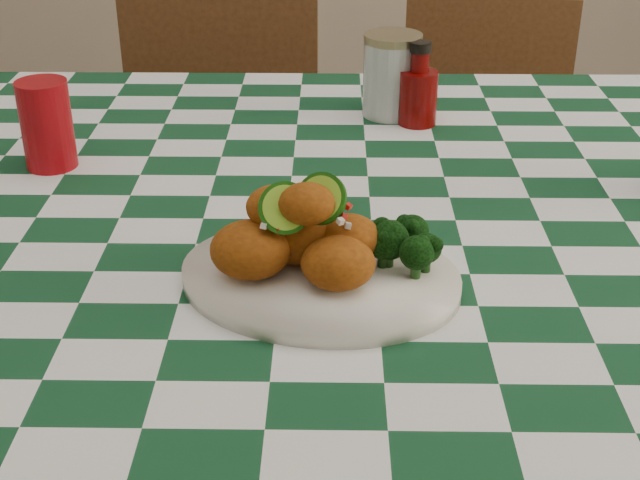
# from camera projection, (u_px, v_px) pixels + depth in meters

# --- Properties ---
(dining_table) EXTENTS (1.66, 1.06, 0.79)m
(dining_table) POSITION_uv_depth(u_px,v_px,m) (363.00, 436.00, 1.32)
(dining_table) COLOR #123F22
(dining_table) RESTS_ON ground
(plate) EXTENTS (0.34, 0.30, 0.02)m
(plate) POSITION_uv_depth(u_px,v_px,m) (320.00, 278.00, 0.94)
(plate) COLOR silver
(plate) RESTS_ON dining_table
(fried_chicken_pile) EXTENTS (0.16, 0.12, 0.10)m
(fried_chicken_pile) POSITION_uv_depth(u_px,v_px,m) (307.00, 228.00, 0.91)
(fried_chicken_pile) COLOR #96470E
(fried_chicken_pile) RESTS_ON plate
(broccoli_side) EXTENTS (0.07, 0.07, 0.05)m
(broccoli_side) POSITION_uv_depth(u_px,v_px,m) (404.00, 244.00, 0.93)
(broccoli_side) COLOR black
(broccoli_side) RESTS_ON plate
(red_tumbler) EXTENTS (0.09, 0.09, 0.12)m
(red_tumbler) POSITION_uv_depth(u_px,v_px,m) (47.00, 125.00, 1.20)
(red_tumbler) COLOR #94080E
(red_tumbler) RESTS_ON dining_table
(ketchup_bottle) EXTENTS (0.07, 0.07, 0.13)m
(ketchup_bottle) POSITION_uv_depth(u_px,v_px,m) (419.00, 84.00, 1.34)
(ketchup_bottle) COLOR #5C0504
(ketchup_bottle) RESTS_ON dining_table
(mason_jar) EXTENTS (0.10, 0.10, 0.13)m
(mason_jar) POSITION_uv_depth(u_px,v_px,m) (392.00, 75.00, 1.38)
(mason_jar) COLOR #B2BCBA
(mason_jar) RESTS_ON dining_table
(wooden_chair_left) EXTENTS (0.44, 0.47, 0.95)m
(wooden_chair_left) POSITION_uv_depth(u_px,v_px,m) (213.00, 187.00, 1.91)
(wooden_chair_left) COLOR #472814
(wooden_chair_left) RESTS_ON ground
(wooden_chair_right) EXTENTS (0.41, 0.43, 0.83)m
(wooden_chair_right) POSITION_uv_depth(u_px,v_px,m) (482.00, 201.00, 1.99)
(wooden_chair_right) COLOR #472814
(wooden_chair_right) RESTS_ON ground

